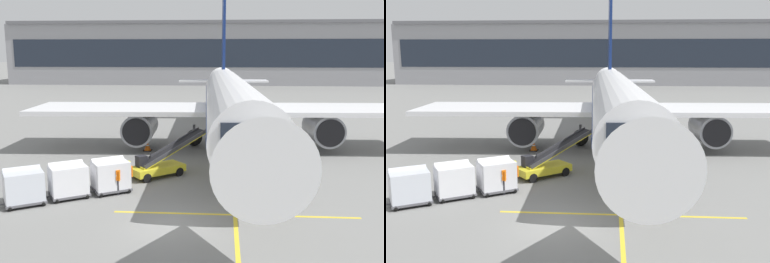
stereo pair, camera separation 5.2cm
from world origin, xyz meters
The scene contains 13 objects.
ground_plane centered at (0.00, 0.00, 0.00)m, with size 600.00×600.00×0.00m, color slate.
parked_airplane centered at (3.06, 16.44, 3.73)m, with size 32.31×42.62×14.25m.
belt_loader centered at (-1.51, 8.02, 0.83)m, with size 4.94×4.43×2.78m.
baggage_cart_lead centered at (-3.88, 4.60, 1.00)m, with size 2.73×2.42×1.91m.
baggage_cart_second centered at (-5.93, 3.51, 1.00)m, with size 2.73×2.42×1.91m.
baggage_cart_third centered at (-7.83, 2.23, 1.00)m, with size 2.73×2.42×1.91m.
ground_crew_by_loader centered at (-3.90, 6.07, 1.00)m, with size 0.42×0.48×1.74m.
ground_crew_by_carts centered at (-2.89, 4.98, 1.00)m, with size 0.49×0.41×1.74m.
ground_crew_marshaller centered at (-3.41, 4.13, 1.00)m, with size 0.45×0.43×1.74m.
safety_cone_engine_keepout centered at (-3.58, 15.04, 0.37)m, with size 0.68×0.68×0.77m.
apron_guidance_line_lead_in centered at (3.07, 15.70, 0.00)m, with size 0.20×110.00×0.01m.
apron_guidance_line_stop_bar centered at (3.09, 1.52, 0.00)m, with size 12.00×0.20×0.01m.
terminal_building centered at (14.43, 93.45, 7.38)m, with size 127.19×21.99×14.87m.
Camera 2 is at (2.47, -18.69, 7.85)m, focal length 40.72 mm.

